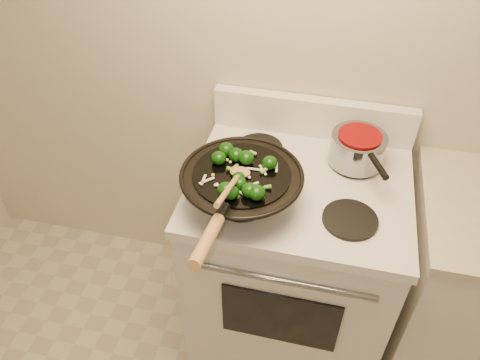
# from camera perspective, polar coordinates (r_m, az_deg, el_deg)

# --- Properties ---
(stove) EXTENTS (0.78, 0.67, 1.08)m
(stove) POSITION_cam_1_polar(r_m,az_deg,el_deg) (2.00, 6.29, -9.82)
(stove) COLOR white
(stove) RESTS_ON ground
(wok) EXTENTS (0.40, 0.66, 0.24)m
(wok) POSITION_cam_1_polar(r_m,az_deg,el_deg) (1.52, 0.16, -0.80)
(wok) COLOR black
(wok) RESTS_ON stove
(stirfry) EXTENTS (0.23, 0.25, 0.05)m
(stirfry) POSITION_cam_1_polar(r_m,az_deg,el_deg) (1.46, -0.06, 0.78)
(stirfry) COLOR #0C3307
(stirfry) RESTS_ON wok
(wooden_spoon) EXTENTS (0.07, 0.29, 0.12)m
(wooden_spoon) POSITION_cam_1_polar(r_m,az_deg,el_deg) (1.40, -0.72, -0.11)
(wooden_spoon) COLOR #AA7B42
(wooden_spoon) RESTS_ON wok
(saucepan) EXTENTS (0.20, 0.31, 0.12)m
(saucepan) POSITION_cam_1_polar(r_m,az_deg,el_deg) (1.74, 14.16, 3.76)
(saucepan) COLOR gray
(saucepan) RESTS_ON stove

